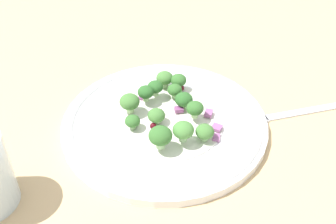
{
  "coord_description": "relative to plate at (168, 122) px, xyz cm",
  "views": [
    {
      "loc": [
        -46.38,
        -3.87,
        38.52
      ],
      "look_at": [
        -2.64,
        -0.47,
        2.7
      ],
      "focal_mm": 44.87,
      "sensor_mm": 36.0,
      "label": 1
    }
  ],
  "objects": [
    {
      "name": "ground_plane",
      "position": [
        2.64,
        0.47,
        -1.86
      ],
      "size": [
        180.0,
        180.0,
        2.0
      ],
      "primitive_type": "cube",
      "color": "tan"
    },
    {
      "name": "plate",
      "position": [
        0.0,
        0.0,
        0.0
      ],
      "size": [
        28.16,
        28.16,
        1.7
      ],
      "color": "white",
      "rests_on": "ground_plane"
    },
    {
      "name": "dressing_pool",
      "position": [
        0.0,
        0.0,
        0.44
      ],
      "size": [
        16.33,
        16.33,
        0.2
      ],
      "primitive_type": "cylinder",
      "color": "white",
      "rests_on": "plate"
    },
    {
      "name": "broccoli_floret_0",
      "position": [
        7.49,
        1.08,
        2.15
      ],
      "size": [
        2.53,
        2.53,
        2.56
      ],
      "color": "#9EC684",
      "rests_on": "plate"
    },
    {
      "name": "broccoli_floret_1",
      "position": [
        4.64,
        2.18,
        2.51
      ],
      "size": [
        2.27,
        2.27,
        2.3
      ],
      "color": "#ADD18E",
      "rests_on": "plate"
    },
    {
      "name": "broccoli_floret_2",
      "position": [
        7.04,
        -1.02,
        2.16
      ],
      "size": [
        2.35,
        2.35,
        2.38
      ],
      "color": "#ADD18E",
      "rests_on": "plate"
    },
    {
      "name": "broccoli_floret_3",
      "position": [
        -0.84,
        1.5,
        1.78
      ],
      "size": [
        2.35,
        2.35,
        2.38
      ],
      "color": "#ADD18E",
      "rests_on": "plate"
    },
    {
      "name": "broccoli_floret_4",
      "position": [
        3.29,
        3.39,
        2.52
      ],
      "size": [
        2.32,
        2.32,
        2.35
      ],
      "color": "#9EC684",
      "rests_on": "plate"
    },
    {
      "name": "broccoli_floret_5",
      "position": [
        -2.26,
        4.51,
        1.79
      ],
      "size": [
        2.05,
        2.05,
        2.07
      ],
      "color": "#8EB77A",
      "rests_on": "plate"
    },
    {
      "name": "broccoli_floret_6",
      "position": [
        -3.7,
        -4.99,
        1.88
      ],
      "size": [
        2.41,
        2.41,
        2.44
      ],
      "color": "#9EC684",
      "rests_on": "plate"
    },
    {
      "name": "broccoli_floret_7",
      "position": [
        4.92,
        -0.58,
        1.94
      ],
      "size": [
        2.14,
        2.14,
        2.17
      ],
      "color": "#9EC684",
      "rests_on": "plate"
    },
    {
      "name": "broccoli_floret_8",
      "position": [
        0.91,
        5.33,
        2.51
      ],
      "size": [
        2.77,
        2.77,
        2.81
      ],
      "color": "#ADD18E",
      "rests_on": "plate"
    },
    {
      "name": "broccoli_floret_9",
      "position": [
        -4.58,
        -2.27,
        2.73
      ],
      "size": [
        2.73,
        2.73,
        2.76
      ],
      "color": "#8EB77A",
      "rests_on": "plate"
    },
    {
      "name": "broccoli_floret_10",
      "position": [
        0.15,
        -3.61,
        2.55
      ],
      "size": [
        2.37,
        2.37,
        2.4
      ],
      "color": "#ADD18E",
      "rests_on": "plate"
    },
    {
      "name": "broccoli_floret_11",
      "position": [
        -5.97,
        0.41,
        2.85
      ],
      "size": [
        2.97,
        2.97,
        3.01
      ],
      "color": "#9EC684",
      "rests_on": "plate"
    },
    {
      "name": "broccoli_floret_12",
      "position": [
        2.73,
        -2.01,
        2.01
      ],
      "size": [
        2.52,
        2.52,
        2.55
      ],
      "color": "#9EC684",
      "rests_on": "plate"
    },
    {
      "name": "cranberry_0",
      "position": [
        0.88,
        1.18,
        1.05
      ],
      "size": [
        0.95,
        0.95,
        0.95
      ],
      "primitive_type": "sphere",
      "color": "#4C0A14",
      "rests_on": "plate"
    },
    {
      "name": "cranberry_1",
      "position": [
        7.02,
        -1.41,
        0.9
      ],
      "size": [
        0.95,
        0.95,
        0.95
      ],
      "primitive_type": "sphere",
      "color": "maroon",
      "rests_on": "plate"
    },
    {
      "name": "cranberry_2",
      "position": [
        -1.86,
        1.84,
        0.82
      ],
      "size": [
        0.89,
        0.89,
        0.89
      ],
      "primitive_type": "sphere",
      "color": "#4C0A14",
      "rests_on": "plate"
    },
    {
      "name": "onion_bit_0",
      "position": [
        1.64,
        -1.4,
        1.06
      ],
      "size": [
        1.19,
        1.41,
        0.56
      ],
      "primitive_type": "cube",
      "rotation": [
        0.0,
        0.0,
        0.24
      ],
      "color": "#934C84",
      "rests_on": "plate"
    },
    {
      "name": "onion_bit_1",
      "position": [
        1.22,
        -5.52,
        1.0
      ],
      "size": [
        1.52,
        1.25,
        0.54
      ],
      "primitive_type": "cube",
      "rotation": [
        0.0,
        0.0,
        2.95
      ],
      "color": "#A35B93",
      "rests_on": "plate"
    },
    {
      "name": "onion_bit_2",
      "position": [
        -3.27,
        -6.56,
        0.63
      ],
      "size": [
        1.43,
        1.06,
        0.32
      ],
      "primitive_type": "cube",
      "rotation": [
        0.0,
        0.0,
        3.04
      ],
      "color": "#A35B93",
      "rests_on": "plate"
    },
    {
      "name": "onion_bit_3",
      "position": [
        -1.57,
        -6.62,
        0.89
      ],
      "size": [
        1.67,
        1.68,
        0.4
      ],
      "primitive_type": "cube",
      "rotation": [
        0.0,
        0.0,
        1.16
      ],
      "color": "#A35B93",
      "rests_on": "plate"
    },
    {
      "name": "onion_bit_4",
      "position": [
        4.39,
        4.09,
        0.62
      ],
      "size": [
        1.17,
        1.27,
        0.51
      ],
      "primitive_type": "cube",
      "rotation": [
        0.0,
        0.0,
        2.95
      ],
      "color": "#934C84",
      "rests_on": "plate"
    },
    {
      "name": "fork",
      "position": [
        4.26,
        -18.02,
        -0.61
      ],
      "size": [
        7.83,
        18.15,
        0.5
      ],
      "color": "silver",
      "rests_on": "ground_plane"
    }
  ]
}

